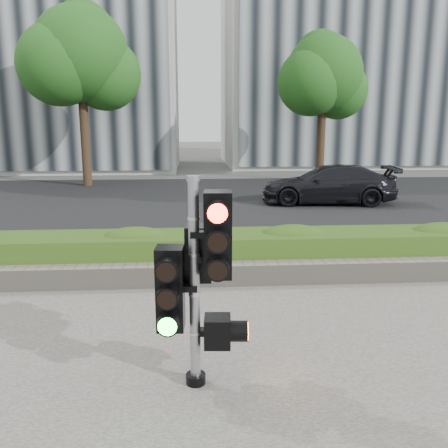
{
  "coord_description": "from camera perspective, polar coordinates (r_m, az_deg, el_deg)",
  "views": [
    {
      "loc": [
        -0.25,
        -5.33,
        2.57
      ],
      "look_at": [
        0.17,
        0.6,
        1.29
      ],
      "focal_mm": 38.0,
      "sensor_mm": 36.0,
      "label": 1
    }
  ],
  "objects": [
    {
      "name": "car_dark",
      "position": [
        15.57,
        12.41,
        4.7
      ],
      "size": [
        4.39,
        2.18,
        1.23
      ],
      "primitive_type": "imported",
      "rotation": [
        0.0,
        0.0,
        -1.68
      ],
      "color": "black",
      "rests_on": "road"
    },
    {
      "name": "ground",
      "position": [
        5.92,
        -1.27,
        -13.62
      ],
      "size": [
        120.0,
        120.0,
        0.0
      ],
      "primitive_type": "plane",
      "color": "#51514C",
      "rests_on": "ground"
    },
    {
      "name": "tree_right",
      "position": [
        21.74,
        11.8,
        16.93
      ],
      "size": [
        4.1,
        3.58,
        6.53
      ],
      "color": "black",
      "rests_on": "ground"
    },
    {
      "name": "road",
      "position": [
        15.54,
        -3.06,
        2.63
      ],
      "size": [
        60.0,
        13.0,
        0.02
      ],
      "primitive_type": "cube",
      "color": "black",
      "rests_on": "ground"
    },
    {
      "name": "building_left",
      "position": [
        30.06,
        -22.41,
        20.71
      ],
      "size": [
        16.0,
        9.0,
        15.0
      ],
      "primitive_type": "cube",
      "color": "#B7B7B2",
      "rests_on": "ground"
    },
    {
      "name": "curb",
      "position": [
        8.85,
        -2.26,
        -4.38
      ],
      "size": [
        60.0,
        0.25,
        0.12
      ],
      "primitive_type": "cube",
      "color": "gray",
      "rests_on": "ground"
    },
    {
      "name": "building_right",
      "position": [
        32.53,
        17.06,
        17.67
      ],
      "size": [
        18.0,
        10.0,
        12.0
      ],
      "primitive_type": "cube",
      "color": "#B7B7B2",
      "rests_on": "ground"
    },
    {
      "name": "tree_left",
      "position": [
        20.49,
        -16.93,
        18.57
      ],
      "size": [
        4.61,
        4.03,
        7.34
      ],
      "color": "black",
      "rests_on": "ground"
    },
    {
      "name": "traffic_signal",
      "position": [
        4.54,
        -3.21,
        -5.83
      ],
      "size": [
        0.73,
        0.54,
        2.07
      ],
      "rotation": [
        0.0,
        0.0,
        -0.07
      ],
      "color": "black",
      "rests_on": "sidewalk"
    },
    {
      "name": "stone_wall",
      "position": [
        7.61,
        -1.98,
        -6.04
      ],
      "size": [
        12.0,
        0.32,
        0.34
      ],
      "primitive_type": "cube",
      "color": "gray",
      "rests_on": "sidewalk"
    },
    {
      "name": "hedge",
      "position": [
        8.18,
        -2.15,
        -3.49
      ],
      "size": [
        12.0,
        1.0,
        0.68
      ],
      "primitive_type": "cube",
      "color": "olive",
      "rests_on": "sidewalk"
    }
  ]
}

